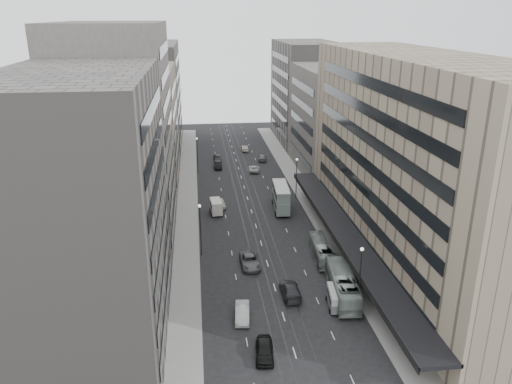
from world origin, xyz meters
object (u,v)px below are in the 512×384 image
bus_near (342,283)px  sedan_2 (250,261)px  vw_microbus (336,298)px  double_decker (281,197)px  sedan_0 (265,350)px  bus_far (321,250)px  sedan_1 (242,313)px  pedestrian (410,342)px  panel_van (216,206)px

bus_near → sedan_2: size_ratio=2.12×
vw_microbus → sedan_2: bearing=134.8°
vw_microbus → sedan_2: size_ratio=0.81×
double_decker → sedan_0: (-8.94, -42.15, -1.81)m
bus_near → double_decker: 31.03m
bus_near → bus_far: size_ratio=1.26×
vw_microbus → sedan_1: vw_microbus is taller
vw_microbus → pedestrian: (5.75, -9.40, -0.21)m
bus_near → double_decker: double_decker is taller
bus_near → panel_van: bearing=-57.4°
panel_van → bus_near: bearing=-68.0°
panel_van → sedan_0: (3.29, -41.78, -0.64)m
double_decker → pedestrian: bearing=-77.2°
sedan_2 → double_decker: bearing=66.5°
sedan_1 → pedestrian: bearing=-19.6°
vw_microbus → bus_far: bearing=90.7°
bus_far → sedan_2: bearing=9.9°
double_decker → panel_van: 12.29m
double_decker → sedan_0: double_decker is taller
bus_far → sedan_1: size_ratio=2.01×
panel_van → sedan_2: (4.00, -21.04, -0.66)m
sedan_1 → sedan_2: sedan_2 is taller
bus_near → double_decker: bearing=-78.4°
sedan_2 → vw_microbus: bearing=-54.4°
vw_microbus → sedan_0: size_ratio=0.97×
bus_near → panel_van: size_ratio=2.83×
bus_near → pedestrian: size_ratio=6.19×
sedan_2 → pedestrian: pedestrian is taller
sedan_0 → sedan_1: size_ratio=0.99×
sedan_0 → bus_far: bearing=68.1°
sedan_2 → pedestrian: size_ratio=2.92×
sedan_2 → bus_near: bearing=-42.8°
pedestrian → sedan_0: bearing=-17.9°
sedan_1 → panel_van: bearing=98.5°
sedan_0 → sedan_1: bearing=108.9°
bus_far → sedan_0: 24.87m
bus_near → sedan_2: 14.66m
bus_far → double_decker: size_ratio=1.08×
vw_microbus → pedestrian: vw_microbus is taller
double_decker → sedan_1: 36.29m
bus_near → pedestrian: 12.89m
panel_van → sedan_2: panel_van is taller
bus_far → pedestrian: (4.33, -22.83, -0.22)m
bus_near → pedestrian: bearing=115.1°
double_decker → panel_van: bearing=-174.8°
panel_van → sedan_1: 34.32m
bus_near → sedan_2: (-11.16, 9.46, -0.91)m
vw_microbus → sedan_2: (-9.59, 12.24, -0.55)m
sedan_1 → sedan_2: bearing=85.5°
pedestrian → bus_far: bearing=-93.9°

